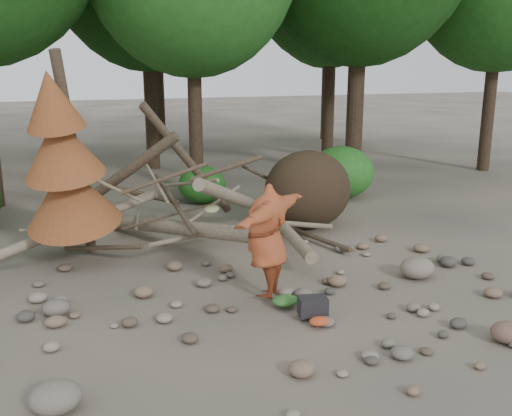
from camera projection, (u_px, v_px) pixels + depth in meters
name	position (u px, v px, depth m)	size (l,w,h in m)	color
ground	(275.00, 309.00, 9.66)	(120.00, 120.00, 0.00)	#514C44
deadfall_pile	(287.00, 194.00, 13.96)	(8.55, 5.24, 3.30)	#332619
dead_conifer	(65.00, 165.00, 11.17)	(2.06, 2.16, 4.35)	#4C3F30
bush_mid	(202.00, 185.00, 16.89)	(1.40, 1.40, 1.12)	#205E1B
bush_right	(341.00, 172.00, 17.50)	(2.00, 2.00, 1.60)	#297022
frisbee_thrower	(267.00, 241.00, 9.80)	(2.25, 2.20, 2.02)	#994222
backpack	(313.00, 310.00, 9.29)	(0.46, 0.31, 0.31)	black
cloth_green	(285.00, 303.00, 9.70)	(0.46, 0.38, 0.17)	#32692A
cloth_orange	(319.00, 324.00, 8.98)	(0.33, 0.27, 0.12)	#B8421F
boulder_front_left	(55.00, 397.00, 6.80)	(0.62, 0.56, 0.37)	slate
boulder_front_right	(508.00, 332.00, 8.50)	(0.52, 0.47, 0.31)	brown
boulder_mid_right	(417.00, 268.00, 11.04)	(0.69, 0.62, 0.41)	gray
boulder_mid_left	(56.00, 308.00, 9.40)	(0.46, 0.41, 0.27)	#685F58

